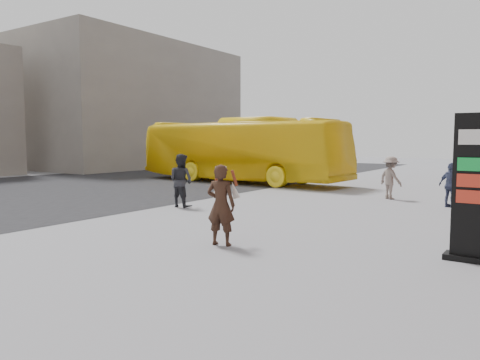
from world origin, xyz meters
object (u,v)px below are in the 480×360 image
Objects in this scene: info_pylon at (472,188)px; woman at (221,204)px; bus at (240,150)px; pedestrian_b at (391,178)px; pedestrian_a at (181,180)px; pedestrian_c at (451,185)px.

info_pylon is 4.88m from woman.
pedestrian_b is (8.70, -2.75, -0.86)m from bus.
pedestrian_a is 8.96m from pedestrian_c.
info_pylon is 0.23× the size of bus.
woman reaches higher than pedestrian_c.
info_pylon reaches higher than pedestrian_c.
info_pylon is at bearing 146.23° from pedestrian_b.
pedestrian_c is at bearing -145.85° from pedestrian_a.
pedestrian_b is at bearing -0.30° from pedestrian_c.
pedestrian_c is at bearing -123.01° from woman.
info_pylon is 9.37m from pedestrian_a.
woman is 1.07× the size of pedestrian_b.
woman is 5.88m from pedestrian_a.
info_pylon reaches higher than woman.
woman is at bearing -161.23° from info_pylon.
woman is 14.87m from bus.
bus is (-7.94, 12.55, 0.78)m from woman.
pedestrian_a is at bearing -153.63° from bus.
pedestrian_a is at bearing 58.11° from pedestrian_c.
bus is 11.68m from pedestrian_c.
bus is at bearing -67.07° from pedestrian_a.
pedestrian_b reaches higher than pedestrian_c.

